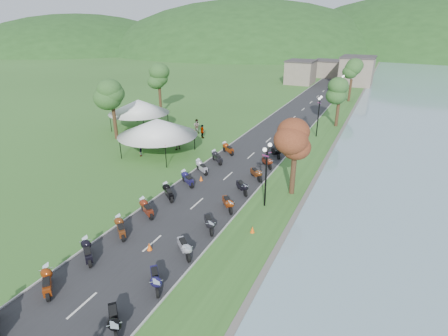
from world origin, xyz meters
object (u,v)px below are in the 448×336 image
at_px(vendor_tent_main, 158,137).
at_px(pedestrian_b, 197,133).
at_px(pedestrian_a, 178,144).
at_px(pedestrian_c, 141,156).

relative_size(vendor_tent_main, pedestrian_b, 3.09).
height_order(vendor_tent_main, pedestrian_a, vendor_tent_main).
relative_size(pedestrian_a, pedestrian_c, 1.27).
xyz_separation_m(pedestrian_a, pedestrian_b, (-0.18, 4.98, 0.00)).
relative_size(pedestrian_a, pedestrian_b, 1.06).
xyz_separation_m(vendor_tent_main, pedestrian_c, (-1.50, -1.36, -2.00)).
xyz_separation_m(pedestrian_a, pedestrian_c, (-1.48, -5.13, 0.00)).
distance_m(pedestrian_b, pedestrian_c, 10.20).
distance_m(vendor_tent_main, pedestrian_b, 8.98).
height_order(vendor_tent_main, pedestrian_c, vendor_tent_main).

